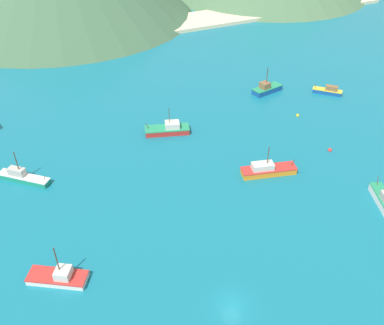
{
  "coord_description": "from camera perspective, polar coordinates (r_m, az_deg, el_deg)",
  "views": [
    {
      "loc": [
        -19.43,
        -29.48,
        49.76
      ],
      "look_at": [
        8.33,
        31.38,
        0.63
      ],
      "focal_mm": 39.74,
      "sensor_mm": 36.0,
      "label": 1
    }
  ],
  "objects": [
    {
      "name": "fishing_boat_11",
      "position": [
        65.53,
        -17.44,
        -14.4
      ],
      "size": [
        8.84,
        6.98,
        6.81
      ],
      "color": "silver",
      "rests_on": "ground"
    },
    {
      "name": "buoy_0",
      "position": [
        91.84,
        18.01,
        1.6
      ],
      "size": [
        0.85,
        0.85,
        0.85
      ],
      "color": "red",
      "rests_on": "ground"
    },
    {
      "name": "fishing_boat_1",
      "position": [
        81.02,
        24.38,
        -4.58
      ],
      "size": [
        5.23,
        8.35,
        3.08
      ],
      "color": "silver",
      "rests_on": "ground"
    },
    {
      "name": "ground",
      "position": [
        80.1,
        -5.03,
        -2.5
      ],
      "size": [
        260.0,
        280.0,
        0.5
      ],
      "color": "#146B7F"
    },
    {
      "name": "fishing_boat_0",
      "position": [
        111.24,
        9.99,
        9.73
      ],
      "size": [
        8.47,
        4.28,
        6.88
      ],
      "color": "#14478C",
      "rests_on": "ground"
    },
    {
      "name": "fishing_boat_7",
      "position": [
        81.91,
        10.07,
        -0.95
      ],
      "size": [
        10.92,
        5.27,
        6.15
      ],
      "color": "orange",
      "rests_on": "ground"
    },
    {
      "name": "fishing_boat_3",
      "position": [
        114.3,
        17.81,
        9.16
      ],
      "size": [
        6.43,
        6.47,
        2.24
      ],
      "color": "#14478C",
      "rests_on": "ground"
    },
    {
      "name": "fishing_boat_5",
      "position": [
        92.83,
        -3.24,
        4.49
      ],
      "size": [
        10.15,
        5.95,
        6.13
      ],
      "color": "red",
      "rests_on": "ground"
    },
    {
      "name": "fishing_boat_13",
      "position": [
        85.08,
        -21.79,
        -1.78
      ],
      "size": [
        8.98,
        8.33,
        6.48
      ],
      "color": "#198466",
      "rests_on": "ground"
    },
    {
      "name": "buoy_1",
      "position": [
        102.36,
        13.99,
        6.15
      ],
      "size": [
        0.78,
        0.78,
        0.78
      ],
      "color": "gold",
      "rests_on": "ground"
    },
    {
      "name": "beach_strip",
      "position": [
        148.25,
        -16.18,
        15.55
      ],
      "size": [
        247.0,
        16.65,
        1.2
      ],
      "primitive_type": "cube",
      "color": "beige",
      "rests_on": "ground"
    }
  ]
}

